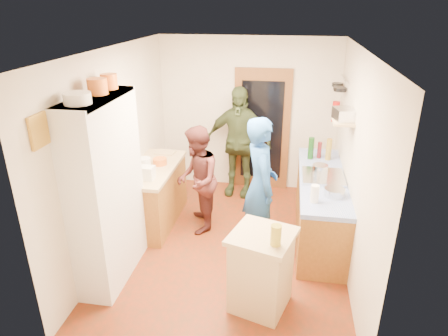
% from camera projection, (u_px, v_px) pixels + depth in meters
% --- Properties ---
extents(floor, '(3.00, 4.00, 0.02)m').
position_uv_depth(floor, '(230.00, 245.00, 5.50)').
color(floor, maroon).
rests_on(floor, ground).
extents(ceiling, '(3.00, 4.00, 0.02)m').
position_uv_depth(ceiling, '(231.00, 49.00, 4.48)').
color(ceiling, silver).
rests_on(ceiling, ground).
extents(wall_back, '(3.00, 0.02, 2.60)m').
position_uv_depth(wall_back, '(248.00, 115.00, 6.82)').
color(wall_back, beige).
rests_on(wall_back, ground).
extents(wall_front, '(3.00, 0.02, 2.60)m').
position_uv_depth(wall_front, '(192.00, 248.00, 3.16)').
color(wall_front, beige).
rests_on(wall_front, ground).
extents(wall_left, '(0.02, 4.00, 2.60)m').
position_uv_depth(wall_left, '(116.00, 150.00, 5.22)').
color(wall_left, beige).
rests_on(wall_left, ground).
extents(wall_right, '(0.02, 4.00, 2.60)m').
position_uv_depth(wall_right, '(355.00, 165.00, 4.76)').
color(wall_right, beige).
rests_on(wall_right, ground).
extents(door_frame, '(0.95, 0.06, 2.10)m').
position_uv_depth(door_frame, '(262.00, 130.00, 6.84)').
color(door_frame, brown).
rests_on(door_frame, ground).
extents(door_glass, '(0.70, 0.02, 1.70)m').
position_uv_depth(door_glass, '(262.00, 131.00, 6.81)').
color(door_glass, black).
rests_on(door_glass, door_frame).
extents(hutch_body, '(0.40, 1.20, 2.20)m').
position_uv_depth(hutch_body, '(107.00, 192.00, 4.54)').
color(hutch_body, silver).
rests_on(hutch_body, ground).
extents(hutch_top_shelf, '(0.40, 1.14, 0.04)m').
position_uv_depth(hutch_top_shelf, '(95.00, 98.00, 4.12)').
color(hutch_top_shelf, silver).
rests_on(hutch_top_shelf, hutch_body).
extents(plate_stack, '(0.26, 0.26, 0.11)m').
position_uv_depth(plate_stack, '(77.00, 98.00, 3.78)').
color(plate_stack, white).
rests_on(plate_stack, hutch_top_shelf).
extents(orange_pot_a, '(0.21, 0.21, 0.17)m').
position_uv_depth(orange_pot_a, '(97.00, 86.00, 4.16)').
color(orange_pot_a, orange).
rests_on(orange_pot_a, hutch_top_shelf).
extents(orange_pot_b, '(0.19, 0.19, 0.17)m').
position_uv_depth(orange_pot_b, '(109.00, 81.00, 4.41)').
color(orange_pot_b, orange).
rests_on(orange_pot_b, hutch_top_shelf).
extents(left_counter_base, '(0.60, 1.40, 0.85)m').
position_uv_depth(left_counter_base, '(155.00, 196.00, 5.92)').
color(left_counter_base, '#966025').
rests_on(left_counter_base, ground).
extents(left_counter_top, '(0.64, 1.44, 0.05)m').
position_uv_depth(left_counter_top, '(153.00, 168.00, 5.75)').
color(left_counter_top, tan).
rests_on(left_counter_top, left_counter_base).
extents(toaster, '(0.24, 0.17, 0.18)m').
position_uv_depth(toaster, '(145.00, 173.00, 5.32)').
color(toaster, white).
rests_on(toaster, left_counter_top).
extents(kettle, '(0.20, 0.20, 0.19)m').
position_uv_depth(kettle, '(145.00, 165.00, 5.56)').
color(kettle, white).
rests_on(kettle, left_counter_top).
extents(orange_bowl, '(0.21, 0.21, 0.09)m').
position_uv_depth(orange_bowl, '(160.00, 161.00, 5.80)').
color(orange_bowl, orange).
rests_on(orange_bowl, left_counter_top).
extents(chopping_board, '(0.31, 0.23, 0.02)m').
position_uv_depth(chopping_board, '(165.00, 152.00, 6.24)').
color(chopping_board, tan).
rests_on(chopping_board, left_counter_top).
extents(right_counter_base, '(0.60, 2.20, 0.84)m').
position_uv_depth(right_counter_base, '(320.00, 208.00, 5.61)').
color(right_counter_base, '#966025').
rests_on(right_counter_base, ground).
extents(right_counter_top, '(0.62, 2.22, 0.06)m').
position_uv_depth(right_counter_top, '(323.00, 178.00, 5.43)').
color(right_counter_top, blue).
rests_on(right_counter_top, right_counter_base).
extents(hob, '(0.55, 0.58, 0.04)m').
position_uv_depth(hob, '(323.00, 177.00, 5.37)').
color(hob, silver).
rests_on(hob, right_counter_top).
extents(pot_on_hob, '(0.21, 0.21, 0.14)m').
position_uv_depth(pot_on_hob, '(320.00, 170.00, 5.37)').
color(pot_on_hob, silver).
rests_on(pot_on_hob, hob).
extents(bottle_a, '(0.09, 0.09, 0.33)m').
position_uv_depth(bottle_a, '(311.00, 148.00, 5.97)').
color(bottle_a, '#143F14').
rests_on(bottle_a, right_counter_top).
extents(bottle_b, '(0.08, 0.08, 0.25)m').
position_uv_depth(bottle_b, '(319.00, 150.00, 6.01)').
color(bottle_b, '#591419').
rests_on(bottle_b, right_counter_top).
extents(bottle_c, '(0.08, 0.08, 0.33)m').
position_uv_depth(bottle_c, '(329.00, 149.00, 5.93)').
color(bottle_c, olive).
rests_on(bottle_c, right_counter_top).
extents(paper_towel, '(0.11, 0.11, 0.22)m').
position_uv_depth(paper_towel, '(315.00, 194.00, 4.70)').
color(paper_towel, white).
rests_on(paper_towel, right_counter_top).
extents(mixing_bowl, '(0.28, 0.28, 0.10)m').
position_uv_depth(mixing_bowl, '(334.00, 192.00, 4.87)').
color(mixing_bowl, silver).
rests_on(mixing_bowl, right_counter_top).
extents(island_base, '(0.69, 0.69, 0.86)m').
position_uv_depth(island_base, '(261.00, 273.00, 4.26)').
color(island_base, tan).
rests_on(island_base, ground).
extents(island_top, '(0.77, 0.77, 0.05)m').
position_uv_depth(island_top, '(263.00, 236.00, 4.08)').
color(island_top, tan).
rests_on(island_top, island_base).
extents(cutting_board, '(0.42, 0.37, 0.02)m').
position_uv_depth(cutting_board, '(260.00, 232.00, 4.14)').
color(cutting_board, white).
rests_on(cutting_board, island_top).
extents(oil_jar, '(0.13, 0.13, 0.21)m').
position_uv_depth(oil_jar, '(276.00, 235.00, 3.85)').
color(oil_jar, '#AD9E2D').
rests_on(oil_jar, island_top).
extents(pan_rail, '(0.02, 0.65, 0.02)m').
position_uv_depth(pan_rail, '(344.00, 78.00, 5.86)').
color(pan_rail, silver).
rests_on(pan_rail, wall_right).
extents(pan_hang_a, '(0.18, 0.18, 0.05)m').
position_uv_depth(pan_hang_a, '(340.00, 89.00, 5.77)').
color(pan_hang_a, black).
rests_on(pan_hang_a, pan_rail).
extents(pan_hang_b, '(0.16, 0.16, 0.05)m').
position_uv_depth(pan_hang_b, '(339.00, 88.00, 5.95)').
color(pan_hang_b, black).
rests_on(pan_hang_b, pan_rail).
extents(pan_hang_c, '(0.17, 0.17, 0.05)m').
position_uv_depth(pan_hang_c, '(337.00, 85.00, 6.13)').
color(pan_hang_c, black).
rests_on(pan_hang_c, pan_rail).
extents(wall_shelf, '(0.26, 0.42, 0.03)m').
position_uv_depth(wall_shelf, '(343.00, 121.00, 5.04)').
color(wall_shelf, tan).
rests_on(wall_shelf, wall_right).
extents(radio, '(0.28, 0.34, 0.15)m').
position_uv_depth(radio, '(344.00, 114.00, 5.00)').
color(radio, silver).
rests_on(radio, wall_shelf).
extents(ext_bracket, '(0.06, 0.10, 0.04)m').
position_uv_depth(ext_bracket, '(339.00, 115.00, 6.26)').
color(ext_bracket, black).
rests_on(ext_bracket, wall_right).
extents(fire_extinguisher, '(0.11, 0.11, 0.32)m').
position_uv_depth(fire_extinguisher, '(336.00, 112.00, 6.25)').
color(fire_extinguisher, red).
rests_on(fire_extinguisher, wall_right).
extents(picture_frame, '(0.03, 0.25, 0.30)m').
position_uv_depth(picture_frame, '(39.00, 131.00, 3.51)').
color(picture_frame, gold).
rests_on(picture_frame, wall_left).
extents(person_hob, '(0.61, 0.76, 1.81)m').
position_uv_depth(person_hob, '(264.00, 186.00, 5.13)').
color(person_hob, '#2254A2').
rests_on(person_hob, ground).
extents(person_left, '(0.73, 0.86, 1.55)m').
position_uv_depth(person_left, '(199.00, 179.00, 5.65)').
color(person_left, '#4D221F').
rests_on(person_left, ground).
extents(person_back, '(1.14, 0.57, 1.87)m').
position_uv_depth(person_back, '(239.00, 142.00, 6.62)').
color(person_back, '#2F3B20').
rests_on(person_back, ground).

